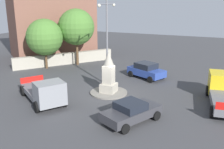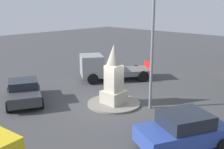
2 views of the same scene
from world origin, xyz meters
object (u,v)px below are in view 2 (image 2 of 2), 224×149
object	(u,v)px
car_blue_passing	(183,130)
truck_grey_parked_left	(105,68)
streetlamp	(153,27)
monument	(114,77)
car_dark_grey_waiting	(24,91)

from	to	relation	value
car_blue_passing	truck_grey_parked_left	world-z (taller)	truck_grey_parked_left
streetlamp	truck_grey_parked_left	distance (m)	7.55
car_blue_passing	truck_grey_parked_left	distance (m)	11.03
streetlamp	car_blue_passing	world-z (taller)	streetlamp
monument	truck_grey_parked_left	world-z (taller)	monument
car_blue_passing	car_dark_grey_waiting	bearing A→B (deg)	10.51
monument	streetlamp	world-z (taller)	streetlamp
streetlamp	car_blue_passing	size ratio (longest dim) A/B	1.83
monument	truck_grey_parked_left	distance (m)	5.44
truck_grey_parked_left	streetlamp	bearing A→B (deg)	158.43
car_blue_passing	truck_grey_parked_left	size ratio (longest dim) A/B	0.74
car_blue_passing	truck_grey_parked_left	bearing A→B (deg)	-27.78
car_blue_passing	truck_grey_parked_left	xyz separation A→B (m)	(9.76, -5.14, 0.15)
monument	car_dark_grey_waiting	world-z (taller)	monument
car_blue_passing	monument	bearing A→B (deg)	-16.94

